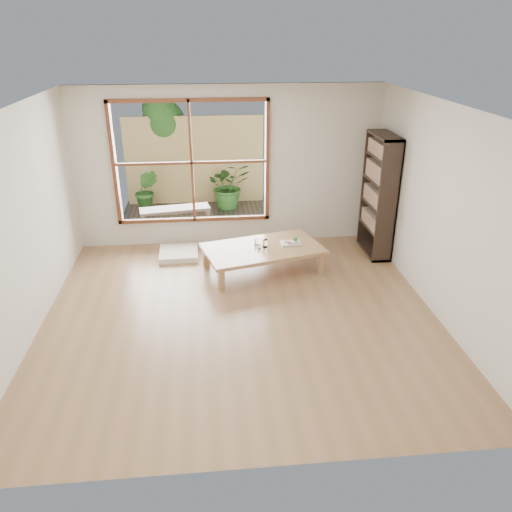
% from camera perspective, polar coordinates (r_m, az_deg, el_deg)
% --- Properties ---
extents(ground, '(5.00, 5.00, 0.00)m').
position_cam_1_polar(ground, '(6.52, -1.78, -6.60)').
color(ground, '#9C714E').
rests_on(ground, ground).
extents(low_table, '(1.92, 1.38, 0.38)m').
position_cam_1_polar(low_table, '(7.50, 0.77, 0.69)').
color(low_table, tan).
rests_on(low_table, ground).
extents(floor_cushion, '(0.63, 0.63, 0.09)m').
position_cam_1_polar(floor_cushion, '(8.19, -8.81, 0.32)').
color(floor_cushion, white).
rests_on(floor_cushion, ground).
extents(bookshelf, '(0.31, 0.87, 1.93)m').
position_cam_1_polar(bookshelf, '(8.15, 13.86, 6.70)').
color(bookshelf, '#2E2019').
rests_on(bookshelf, ground).
extents(glass_tall, '(0.07, 0.07, 0.13)m').
position_cam_1_polar(glass_tall, '(7.45, 1.06, 1.43)').
color(glass_tall, silver).
rests_on(glass_tall, low_table).
extents(glass_mid, '(0.07, 0.07, 0.10)m').
position_cam_1_polar(glass_mid, '(7.51, 1.01, 1.54)').
color(glass_mid, silver).
rests_on(glass_mid, low_table).
extents(glass_short, '(0.07, 0.07, 0.09)m').
position_cam_1_polar(glass_short, '(7.56, 0.07, 1.65)').
color(glass_short, silver).
rests_on(glass_short, low_table).
extents(glass_small, '(0.06, 0.06, 0.07)m').
position_cam_1_polar(glass_small, '(7.43, 0.39, 1.14)').
color(glass_small, silver).
rests_on(glass_small, low_table).
extents(food_tray, '(0.31, 0.23, 0.09)m').
position_cam_1_polar(food_tray, '(7.63, 4.10, 1.61)').
color(food_tray, white).
rests_on(food_tray, low_table).
extents(deck, '(2.80, 2.00, 0.05)m').
position_cam_1_polar(deck, '(9.73, -6.81, 4.17)').
color(deck, '#312B24').
rests_on(deck, ground).
extents(garden_bench, '(1.29, 0.56, 0.39)m').
position_cam_1_polar(garden_bench, '(9.17, -9.26, 5.10)').
color(garden_bench, '#2E2019').
rests_on(garden_bench, deck).
extents(bamboo_fence, '(2.80, 0.06, 1.80)m').
position_cam_1_polar(bamboo_fence, '(10.42, -7.01, 10.73)').
color(bamboo_fence, tan).
rests_on(bamboo_fence, ground).
extents(shrub_right, '(0.96, 0.86, 0.94)m').
position_cam_1_polar(shrub_right, '(10.12, -3.14, 8.08)').
color(shrub_right, '#2E5B21').
rests_on(shrub_right, deck).
extents(shrub_left, '(0.49, 0.41, 0.85)m').
position_cam_1_polar(shrub_left, '(10.16, -12.41, 7.33)').
color(shrub_left, '#2E5B21').
rests_on(shrub_left, deck).
extents(garden_tree, '(1.04, 0.85, 2.22)m').
position_cam_1_polar(garden_tree, '(10.61, -10.98, 14.73)').
color(garden_tree, '#4C3D2D').
rests_on(garden_tree, ground).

